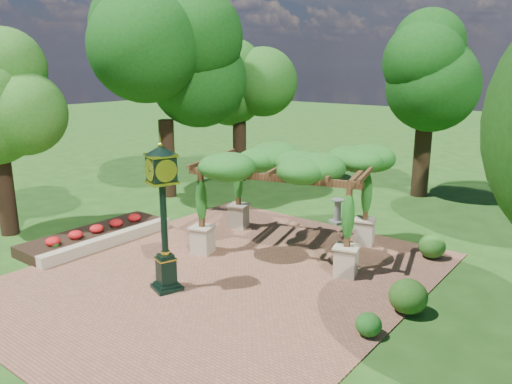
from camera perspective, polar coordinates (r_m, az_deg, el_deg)
The scene contains 13 objects.
ground at distance 13.81m, azimuth -6.52°, elevation -10.94°, with size 120.00×120.00×0.00m, color #1E4714.
brick_plaza at distance 14.46m, azimuth -3.71°, elevation -9.58°, with size 10.00×12.00×0.04m, color brown.
border_wall at distance 17.32m, azimuth -16.36°, elevation -5.38°, with size 0.35×5.00×0.40m, color #C6B793.
flower_bed at distance 18.03m, azimuth -18.04°, elevation -4.79°, with size 1.50×5.00×0.36m, color red.
pedestal_clock at distance 13.03m, azimuth -10.59°, elevation -1.50°, with size 1.00×1.00×3.96m.
pergola at distance 15.71m, azimuth 3.50°, elevation 2.93°, with size 6.05×4.64×3.37m.
sundial at distance 19.25m, azimuth 9.30°, elevation -2.33°, with size 0.65×0.65×0.93m.
shrub_front at distance 11.68m, azimuth 12.74°, elevation -14.57°, with size 0.59×0.59×0.53m, color #1D5919.
shrub_mid at distance 12.82m, azimuth 17.00°, elevation -11.34°, with size 0.93×0.93×0.84m, color #255217.
shrub_back at distance 16.48m, azimuth 19.49°, elevation -5.88°, with size 0.82×0.82×0.74m, color #275B1A.
tree_west_near at distance 22.58m, azimuth -10.59°, elevation 14.96°, with size 4.73×4.73×9.02m.
tree_west_far at distance 25.49m, azimuth -1.96°, elevation 13.43°, with size 3.45×3.45×8.01m.
tree_north at distance 23.53m, azimuth 19.22°, elevation 13.65°, with size 3.92×3.92×8.63m.
Camera 1 is at (8.84, -8.82, 5.89)m, focal length 35.00 mm.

